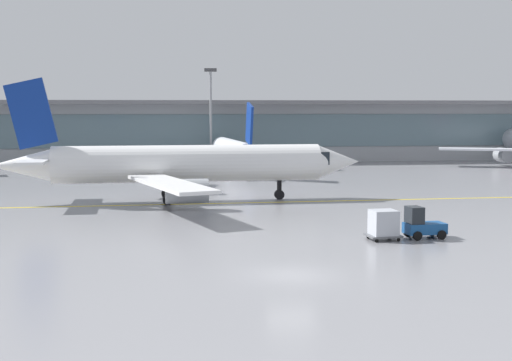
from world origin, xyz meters
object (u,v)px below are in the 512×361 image
(cargo_dolly_lead, at_px, (384,224))
(apron_light_mast_1, at_px, (211,112))
(baggage_tug, at_px, (422,225))
(taxiing_regional_jet, at_px, (184,165))
(gate_airplane_1, at_px, (234,151))

(cargo_dolly_lead, bearing_deg, apron_light_mast_1, 90.87)
(baggage_tug, xyz_separation_m, apron_light_mast_1, (-9.83, 60.46, 6.90))
(taxiing_regional_jet, height_order, cargo_dolly_lead, taxiing_regional_jet)
(taxiing_regional_jet, relative_size, apron_light_mast_1, 2.36)
(baggage_tug, bearing_deg, gate_airplane_1, 92.57)
(cargo_dolly_lead, xyz_separation_m, apron_light_mast_1, (-7.17, 60.74, 6.74))
(cargo_dolly_lead, relative_size, apron_light_mast_1, 0.16)
(baggage_tug, bearing_deg, apron_light_mast_1, 93.37)
(baggage_tug, relative_size, cargo_dolly_lead, 1.21)
(baggage_tug, height_order, apron_light_mast_1, apron_light_mast_1)
(baggage_tug, relative_size, apron_light_mast_1, 0.19)
(gate_airplane_1, xyz_separation_m, taxiing_regional_jet, (-7.44, -29.84, 0.59))
(gate_airplane_1, relative_size, apron_light_mast_1, 1.94)
(cargo_dolly_lead, bearing_deg, baggage_tug, -0.00)
(cargo_dolly_lead, height_order, apron_light_mast_1, apron_light_mast_1)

